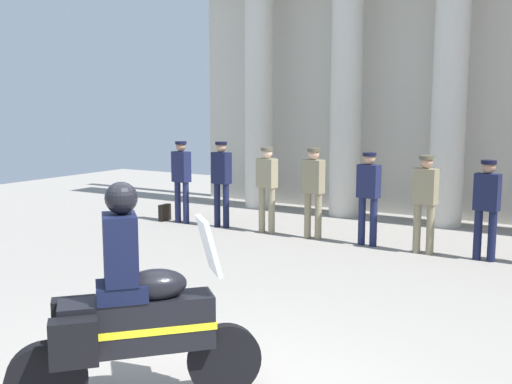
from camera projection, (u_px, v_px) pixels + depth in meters
The scene contains 10 objects.
colonnade_backdrop at pixel (458, 48), 12.54m from camera, with size 13.11×1.54×7.19m.
officer_in_row_0 at pixel (181, 175), 12.71m from camera, with size 0.41×0.27×1.75m.
officer_in_row_1 at pixel (221, 177), 12.26m from camera, with size 0.41×0.27×1.77m.
officer_in_row_2 at pixel (267, 183), 11.71m from camera, with size 0.41×0.27×1.69m.
officer_in_row_3 at pixel (313, 186), 11.19m from camera, with size 0.41×0.27×1.71m.
officer_in_row_4 at pixel (368, 191), 10.65m from camera, with size 0.41×0.27×1.67m.
officer_in_row_5 at pixel (425, 196), 10.05m from camera, with size 0.41×0.27×1.67m.
officer_in_row_6 at pixel (487, 202), 9.60m from camera, with size 0.41×0.27×1.64m.
motorcycle_with_rider at pixel (129, 316), 4.88m from camera, with size 1.51×1.61×1.90m.
briefcase_on_ground at pixel (165, 212), 13.10m from camera, with size 0.10×0.32×0.36m, color black.
Camera 1 is at (2.81, -3.61, 2.49)m, focal length 42.08 mm.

